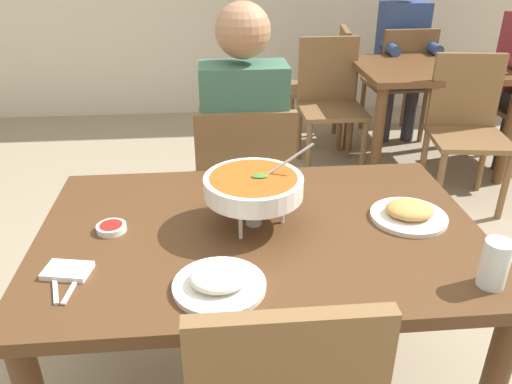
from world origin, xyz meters
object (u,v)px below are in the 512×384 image
at_px(dining_table_far, 429,85).
at_px(chair_bg_left, 401,78).
at_px(appetizer_plate, 409,213).
at_px(chair_bg_window, 330,96).
at_px(sauce_dish, 111,228).
at_px(diner_main, 244,136).
at_px(chair_diner_main, 245,188).
at_px(chair_bg_right, 328,80).
at_px(curry_bowl, 254,187).
at_px(patron_bg_left, 403,46).
at_px(rice_plate, 219,282).
at_px(dining_table_main, 260,256).
at_px(chair_bg_corner, 466,122).
at_px(drink_glass, 494,266).

bearing_deg(dining_table_far, chair_bg_left, 89.77).
relative_size(appetizer_plate, chair_bg_window, 0.27).
bearing_deg(sauce_dish, diner_main, 58.24).
height_order(chair_diner_main, chair_bg_right, same).
bearing_deg(curry_bowl, chair_diner_main, 88.50).
distance_m(diner_main, patron_bg_left, 2.28).
height_order(curry_bowl, rice_plate, curry_bowl).
bearing_deg(dining_table_main, chair_diner_main, 90.00).
bearing_deg(sauce_dish, chair_bg_window, 61.04).
height_order(appetizer_plate, chair_bg_window, chair_bg_window).
distance_m(rice_plate, chair_bg_right, 2.97).
bearing_deg(chair_bg_window, dining_table_main, -108.33).
relative_size(curry_bowl, sauce_dish, 3.69).
xyz_separation_m(sauce_dish, chair_bg_left, (1.82, 2.52, -0.23)).
distance_m(dining_table_main, chair_bg_right, 2.66).
relative_size(dining_table_main, chair_bg_corner, 1.50).
relative_size(chair_diner_main, sauce_dish, 10.00).
height_order(appetizer_plate, sauce_dish, appetizer_plate).
bearing_deg(rice_plate, dining_table_main, 64.61).
bearing_deg(chair_bg_right, drink_glass, -94.38).
bearing_deg(appetizer_plate, chair_bg_corner, 57.71).
height_order(dining_table_far, chair_bg_window, chair_bg_window).
height_order(dining_table_main, diner_main, diner_main).
bearing_deg(diner_main, chair_bg_left, 52.62).
height_order(chair_bg_window, patron_bg_left, patron_bg_left).
height_order(curry_bowl, patron_bg_left, patron_bg_left).
bearing_deg(chair_bg_window, drink_glass, -93.20).
bearing_deg(dining_table_far, drink_glass, -108.98).
distance_m(chair_bg_left, patron_bg_left, 0.24).
distance_m(diner_main, dining_table_far, 1.85).
bearing_deg(chair_bg_left, chair_diner_main, -126.88).
distance_m(sauce_dish, chair_bg_corner, 2.39).
bearing_deg(appetizer_plate, dining_table_main, -177.64).
height_order(sauce_dish, patron_bg_left, patron_bg_left).
bearing_deg(dining_table_main, chair_bg_right, 72.89).
bearing_deg(appetizer_plate, chair_bg_right, 83.03).
relative_size(sauce_dish, drink_glass, 0.69).
height_order(dining_table_main, sauce_dish, sauce_dish).
bearing_deg(diner_main, patron_bg_left, 53.25).
bearing_deg(appetizer_plate, rice_plate, -153.75).
bearing_deg(appetizer_plate, diner_main, 122.64).
bearing_deg(rice_plate, chair_bg_window, 70.81).
relative_size(dining_table_main, chair_bg_right, 1.50).
distance_m(dining_table_main, chair_bg_window, 2.22).
distance_m(chair_diner_main, chair_bg_left, 2.28).
xyz_separation_m(dining_table_main, chair_bg_left, (1.37, 2.55, -0.12)).
distance_m(drink_glass, chair_bg_left, 3.00).
xyz_separation_m(sauce_dish, chair_bg_corner, (1.86, 1.47, -0.23)).
xyz_separation_m(chair_bg_right, chair_bg_window, (-0.08, -0.43, 0.00)).
bearing_deg(chair_bg_right, patron_bg_left, 4.98).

